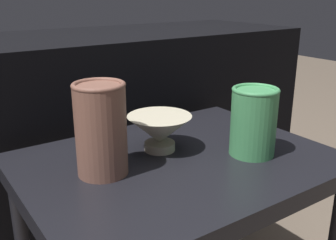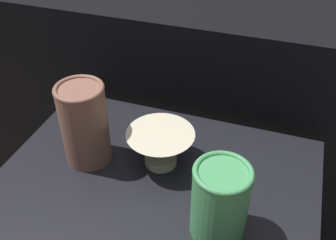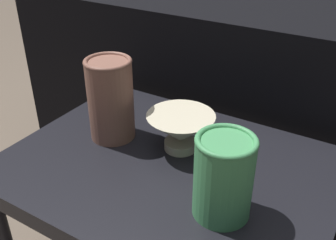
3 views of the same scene
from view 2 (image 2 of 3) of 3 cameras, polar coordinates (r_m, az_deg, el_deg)
table at (r=0.90m, az=-1.91°, el=-11.45°), size 0.69×0.52×0.49m
couch_backdrop at (r=1.37m, az=6.38°, el=3.29°), size 1.60×0.50×0.72m
bowl at (r=0.87m, az=-1.09°, el=-3.80°), size 0.15×0.15×0.09m
vase_textured_left at (r=0.88m, az=-12.06°, el=-0.44°), size 0.11×0.11×0.19m
vase_colorful_right at (r=0.73m, az=7.55°, el=-11.53°), size 0.11×0.11×0.16m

